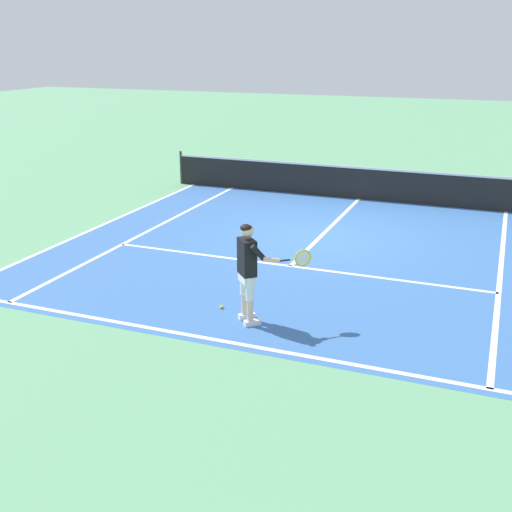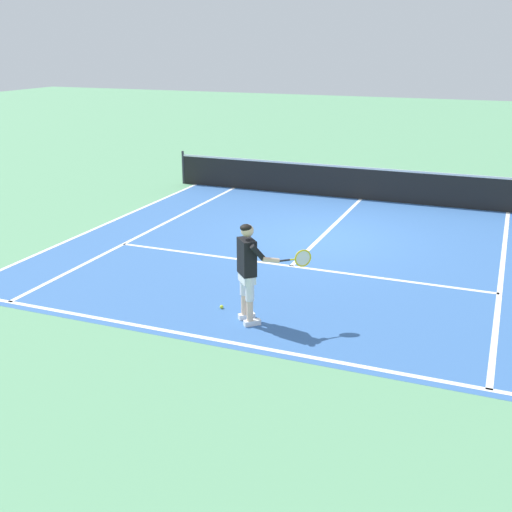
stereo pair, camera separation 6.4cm
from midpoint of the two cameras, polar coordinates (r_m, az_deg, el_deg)
name	(u,v)px [view 1 (the left image)]	position (r m, az deg, el deg)	size (l,w,h in m)	color
ground_plane	(320,237)	(15.43, 5.59, 1.66)	(80.00, 80.00, 0.00)	#609E70
court_inner_surface	(309,248)	(14.62, 4.63, 0.73)	(10.98, 10.53, 0.00)	#3866A8
line_baseline	(215,340)	(10.22, -3.83, -7.45)	(10.98, 0.10, 0.01)	white
line_service	(290,266)	(13.42, 2.95, -0.90)	(8.23, 0.10, 0.01)	white
line_centre_service	(331,227)	(16.34, 6.56, 2.62)	(0.10, 6.40, 0.01)	white
line_singles_left	(152,229)	(16.24, -9.39, 2.38)	(0.10, 10.13, 0.01)	white
line_singles_right	(501,270)	(14.07, 20.86, -1.21)	(0.10, 10.13, 0.01)	white
line_doubles_left	(105,224)	(16.96, -13.40, 2.82)	(0.10, 10.13, 0.01)	white
tennis_net	(360,183)	(19.24, 9.14, 6.48)	(11.96, 0.08, 1.07)	#333338
tennis_player	(249,267)	(10.44, -0.82, -0.97)	(1.18, 0.70, 1.71)	white
tennis_ball_near_feet	(222,307)	(11.33, -3.26, -4.56)	(0.07, 0.07, 0.07)	#CCE02D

